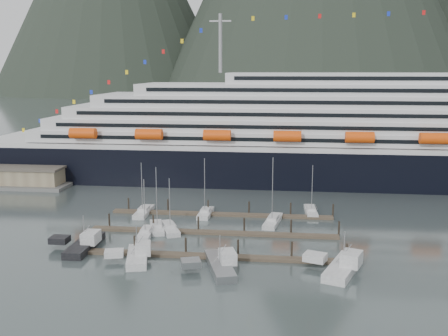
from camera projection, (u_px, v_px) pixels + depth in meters
The scene contains 16 objects.
ground at pixel (237, 240), 97.59m from camera, with size 1600.00×1600.00×0.00m, color #465251.
cruise_ship at pixel (363, 139), 145.49m from camera, with size 210.00×30.40×50.30m.
dock_near at pixel (203, 255), 88.40m from camera, with size 48.18×2.28×3.20m.
dock_mid at pixel (213, 232), 101.09m from camera, with size 48.18×2.28×3.20m.
dock_far at pixel (221, 214), 113.77m from camera, with size 48.18×2.28×3.20m.
sailboat_a at pixel (146, 233), 100.06m from camera, with size 3.01×8.35×11.53m.
sailboat_b at pixel (157, 228), 103.51m from camera, with size 4.95×9.25×13.17m.
sailboat_c at pixel (169, 229), 102.85m from camera, with size 6.19×9.65×11.17m.
sailboat_d at pixel (273, 221), 107.82m from camera, with size 4.05×10.80×14.38m.
sailboat_e at pixel (144, 212), 114.78m from camera, with size 2.71×9.84×12.06m.
sailboat_f at pixel (206, 213), 113.77m from camera, with size 2.67×8.63×13.13m.
sailboat_g at pixel (311, 212), 115.27m from camera, with size 2.85×9.65×11.35m.
trawler_a at pixel (84, 244), 92.53m from camera, with size 8.70×12.11×6.64m.
trawler_b at pixel (137, 256), 86.76m from camera, with size 8.13×10.36×6.38m.
trawler_c at pixel (219, 264), 82.93m from camera, with size 9.56×12.61×6.20m.
trawler_d at pixel (342, 266), 82.04m from camera, with size 10.16×12.59×7.20m.
Camera 1 is at (8.58, -93.04, 31.30)m, focal length 42.00 mm.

